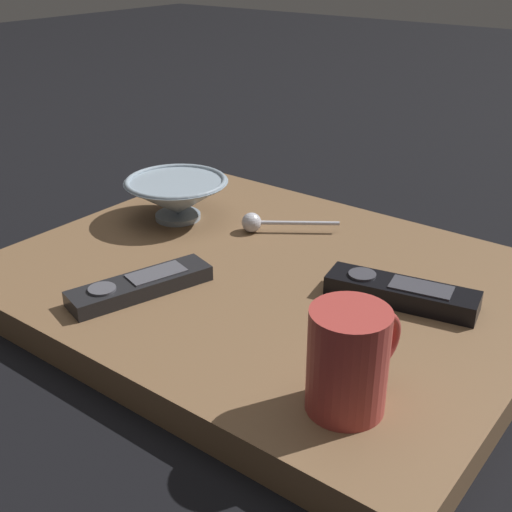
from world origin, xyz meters
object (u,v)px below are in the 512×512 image
Objects in this scene: teaspoon at (258,222)px; cereal_bowl at (177,196)px; tv_remote_far at (140,285)px; coffee_mug at (349,360)px; tv_remote_near at (401,293)px.

cereal_bowl is at bearing 15.41° from teaspoon.
tv_remote_far is (-0.13, 0.20, -0.03)m from cereal_bowl.
teaspoon is at bearing -41.21° from coffee_mug.
coffee_mug is 0.41m from teaspoon.
coffee_mug is 0.59× the size of tv_remote_near.
tv_remote_near is (-0.39, 0.03, -0.02)m from cereal_bowl.
coffee_mug is 0.22m from tv_remote_near.
coffee_mug is at bearing 102.96° from tv_remote_near.
teaspoon is (0.31, -0.27, -0.04)m from coffee_mug.
coffee_mug reaches higher than tv_remote_near.
coffee_mug is at bearing 151.81° from cereal_bowl.
teaspoon is at bearing -13.42° from tv_remote_near.
coffee_mug is at bearing 173.60° from tv_remote_far.
cereal_bowl is 0.24m from tv_remote_far.
tv_remote_far is at bearing 122.51° from cereal_bowl.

